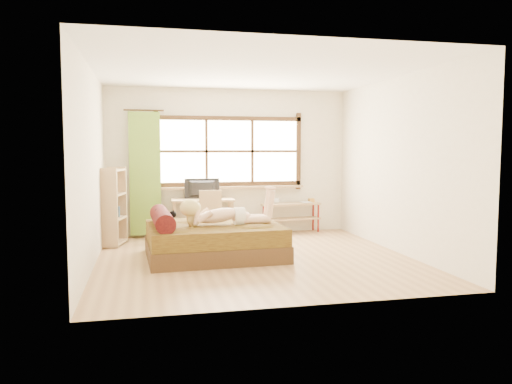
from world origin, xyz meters
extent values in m
plane|color=#9E754C|center=(0.00, 0.00, 0.00)|extent=(4.50, 4.50, 0.00)
plane|color=white|center=(0.00, 0.00, 2.70)|extent=(4.50, 4.50, 0.00)
plane|color=silver|center=(0.00, 2.25, 1.35)|extent=(4.50, 0.00, 4.50)
plane|color=silver|center=(0.00, -2.25, 1.35)|extent=(4.50, 0.00, 4.50)
plane|color=silver|center=(-2.25, 0.00, 1.35)|extent=(0.00, 4.50, 4.50)
plane|color=silver|center=(2.25, 0.00, 1.35)|extent=(0.00, 4.50, 4.50)
cube|color=#FFEDBF|center=(0.00, 2.25, 1.55)|extent=(2.60, 0.01, 1.30)
cube|color=#9F7756|center=(0.00, 2.17, 0.88)|extent=(2.80, 0.16, 0.04)
cube|color=#568123|center=(-1.55, 2.13, 1.15)|extent=(0.55, 0.10, 2.20)
cube|color=#331E0F|center=(-0.56, 0.25, 0.12)|extent=(2.01, 1.64, 0.24)
cube|color=#321A0B|center=(-0.56, 0.25, 0.36)|extent=(1.97, 1.61, 0.24)
cylinder|color=black|center=(-1.32, 0.21, 0.60)|extent=(0.33, 1.33, 0.27)
cube|color=#9F7756|center=(-0.54, 1.95, 0.68)|extent=(1.13, 0.55, 0.04)
cube|color=#9F7756|center=(-1.06, 1.76, 0.33)|extent=(0.05, 0.05, 0.67)
cube|color=#9F7756|center=(-0.04, 1.73, 0.33)|extent=(0.05, 0.05, 0.67)
cube|color=#9F7756|center=(-1.05, 2.17, 0.33)|extent=(0.05, 0.05, 0.67)
cube|color=#9F7756|center=(-0.03, 2.14, 0.33)|extent=(0.05, 0.05, 0.67)
imported|color=black|center=(-0.54, 2.00, 0.88)|extent=(0.63, 0.10, 0.36)
cube|color=#9F7756|center=(-0.44, 1.50, 0.41)|extent=(0.40, 0.40, 0.04)
cube|color=#9F7756|center=(-0.44, 1.68, 0.65)|extent=(0.39, 0.05, 0.44)
cube|color=#9F7756|center=(-0.62, 1.34, 0.19)|extent=(0.04, 0.04, 0.39)
cube|color=#9F7756|center=(-0.28, 1.33, 0.19)|extent=(0.04, 0.04, 0.39)
cube|color=#9F7756|center=(-0.60, 1.67, 0.19)|extent=(0.04, 0.04, 0.39)
cube|color=#9F7756|center=(-0.27, 1.66, 0.19)|extent=(0.04, 0.04, 0.39)
cube|color=#9F7756|center=(1.16, 2.07, 0.55)|extent=(1.16, 0.40, 0.04)
cube|color=#9F7756|center=(1.16, 2.07, 0.26)|extent=(1.16, 0.40, 0.03)
cylinder|color=maroon|center=(0.65, 1.90, 0.28)|extent=(0.03, 0.03, 0.57)
cylinder|color=maroon|center=(1.69, 2.01, 0.28)|extent=(0.03, 0.03, 0.57)
cylinder|color=maroon|center=(0.63, 2.13, 0.28)|extent=(0.03, 0.03, 0.57)
cylinder|color=maroon|center=(1.66, 2.24, 0.28)|extent=(0.03, 0.03, 0.57)
cube|color=gold|center=(1.58, 2.12, 0.60)|extent=(0.10, 0.10, 0.08)
imported|color=gray|center=(0.86, 2.07, 0.61)|extent=(0.13, 0.13, 0.10)
imported|color=gray|center=(1.36, 2.07, 0.58)|extent=(0.21, 0.27, 0.02)
cube|color=#9F7756|center=(-2.08, 1.50, 0.05)|extent=(0.43, 0.59, 0.03)
cube|color=#9F7756|center=(-2.08, 1.50, 0.45)|extent=(0.43, 0.59, 0.03)
cube|color=#9F7756|center=(-2.08, 1.50, 0.85)|extent=(0.43, 0.59, 0.03)
cube|color=#9F7756|center=(-2.08, 1.50, 1.25)|extent=(0.43, 0.59, 0.03)
cube|color=#9F7756|center=(-2.14, 1.24, 0.65)|extent=(0.31, 0.11, 1.28)
cube|color=#9F7756|center=(-2.02, 1.75, 0.65)|extent=(0.31, 0.11, 1.28)
camera|label=1|loc=(-1.54, -7.00, 1.60)|focal=35.00mm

